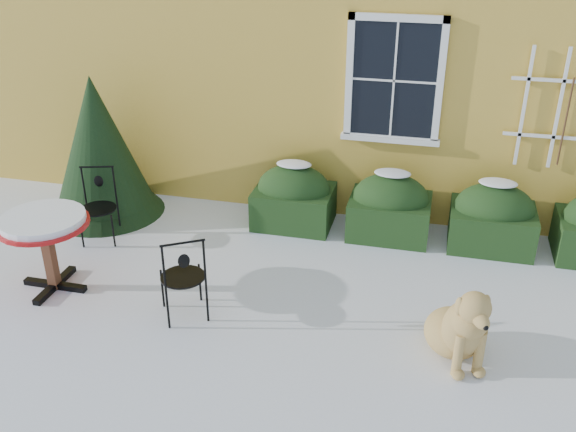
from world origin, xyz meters
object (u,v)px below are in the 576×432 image
(evergreen_shrub, at_px, (100,160))
(patio_chair_far, at_px, (99,205))
(dog, at_px, (461,328))
(patio_chair_near, at_px, (183,276))
(bistro_table, at_px, (44,229))

(evergreen_shrub, bearing_deg, patio_chair_far, -65.80)
(evergreen_shrub, height_order, dog, evergreen_shrub)
(patio_chair_near, bearing_deg, patio_chair_far, -70.09)
(patio_chair_near, bearing_deg, bistro_table, -36.82)
(patio_chair_far, height_order, dog, patio_chair_far)
(bistro_table, relative_size, dog, 1.00)
(bistro_table, height_order, patio_chair_near, patio_chair_near)
(bistro_table, bearing_deg, patio_chair_far, 92.49)
(evergreen_shrub, relative_size, patio_chair_far, 2.05)
(evergreen_shrub, xyz_separation_m, dog, (4.92, -2.18, -0.43))
(patio_chair_near, xyz_separation_m, dog, (2.84, -0.04, -0.13))
(evergreen_shrub, distance_m, bistro_table, 2.02)
(evergreen_shrub, relative_size, bistro_table, 1.99)
(patio_chair_far, bearing_deg, dog, -34.15)
(evergreen_shrub, bearing_deg, patio_chair_near, -45.86)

